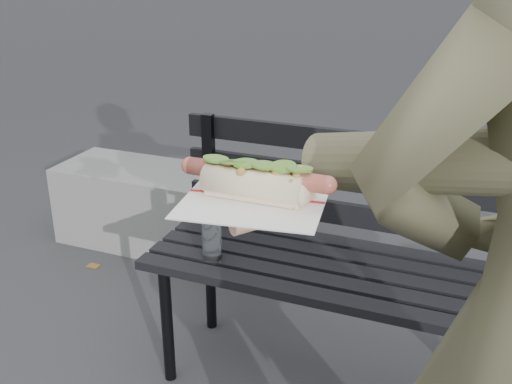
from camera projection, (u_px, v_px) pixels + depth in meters
park_bench at (378, 251)px, 1.92m from camera, size 1.50×0.44×0.88m
concrete_block at (174, 210)px, 3.01m from camera, size 1.20×0.40×0.40m
held_hotdog at (418, 171)px, 0.80m from camera, size 0.64×0.32×0.20m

